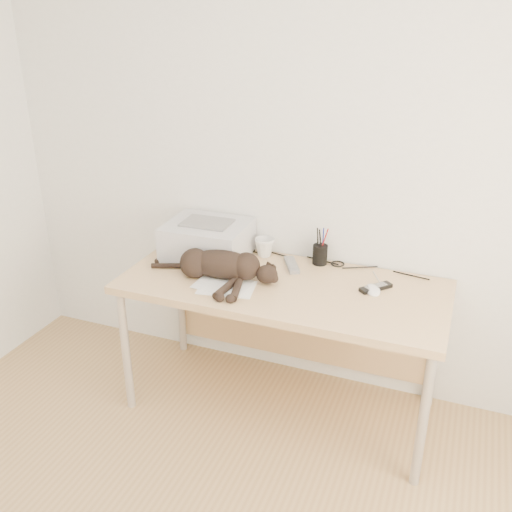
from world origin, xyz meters
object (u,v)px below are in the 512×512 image
at_px(printer, 208,240).
at_px(mouse, 373,288).
at_px(mug, 265,247).
at_px(desk, 288,299).
at_px(pen_cup, 320,254).
at_px(cat, 218,266).

bearing_deg(printer, mouse, -5.30).
bearing_deg(mug, desk, -44.15).
relative_size(printer, mug, 4.03).
bearing_deg(mouse, mug, 141.18).
relative_size(printer, pen_cup, 2.22).
height_order(desk, printer, printer).
xyz_separation_m(cat, pen_cup, (0.43, 0.35, -0.01)).
height_order(desk, mug, mug).
relative_size(printer, cat, 0.64).
bearing_deg(mouse, pen_cup, 125.55).
height_order(pen_cup, mouse, pen_cup).
bearing_deg(desk, cat, -155.18).
bearing_deg(mouse, desk, 157.80).
xyz_separation_m(desk, mug, (-0.20, 0.19, 0.18)).
xyz_separation_m(mug, mouse, (0.63, -0.20, -0.03)).
height_order(printer, cat, printer).
xyz_separation_m(cat, mouse, (0.75, 0.14, -0.05)).
relative_size(cat, mug, 6.32).
height_order(printer, mouse, printer).
distance_m(printer, pen_cup, 0.61).
bearing_deg(cat, pen_cup, 33.28).
bearing_deg(mug, printer, -157.23).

